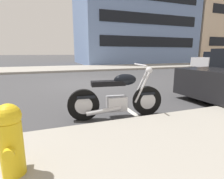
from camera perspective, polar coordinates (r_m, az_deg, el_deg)
ground_plane at (r=8.11m, az=-7.34°, el=2.16°), size 260.00×260.00×0.00m
sidewalk_far_curb at (r=20.51m, az=22.26°, el=7.35°), size 120.00×5.00×0.14m
parking_stall_stripe at (r=4.16m, az=5.97°, el=-7.02°), size 0.12×2.20×0.01m
parked_motorcycle at (r=3.67m, az=1.83°, el=-2.62°), size 2.01×0.62×1.12m
car_opposite_curb at (r=18.70m, az=30.92°, el=8.10°), size 4.52×2.10×1.46m
fire_hydrant at (r=2.02m, az=-30.05°, el=-13.51°), size 0.24×0.36×0.73m
townhouse_mid_block at (r=25.35m, az=6.37°, el=21.84°), size 14.06×9.96×11.60m
townhouse_corner_block at (r=35.42m, az=29.60°, el=18.49°), size 15.70×11.76×12.76m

